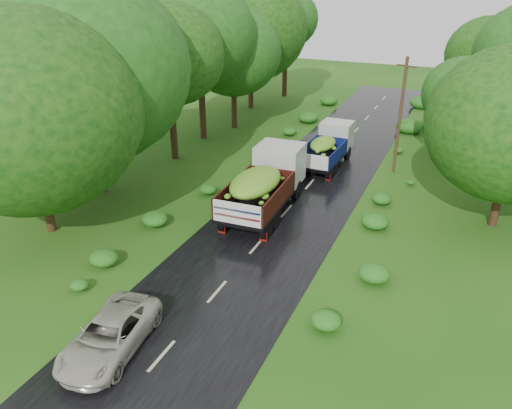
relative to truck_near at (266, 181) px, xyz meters
The scene contains 10 objects.
ground 11.85m from the truck_near, 84.86° to the right, with size 120.00×120.00×0.00m, color #144E10.
road 6.97m from the truck_near, 81.07° to the right, with size 6.50×80.00×0.02m, color black.
road_lines 6.02m from the truck_near, 79.53° to the right, with size 0.12×69.60×0.00m.
truck_near is the anchor object (origin of this frame).
truck_far 8.02m from the truck_near, 82.11° to the left, with size 2.20×5.89×2.46m.
car 12.16m from the truck_near, 93.19° to the right, with size 2.03×4.40×1.22m, color #B6B3A2.
utility_pole 10.13m from the truck_near, 57.74° to the left, with size 1.19×0.56×7.15m.
trees_left 12.84m from the truck_near, 140.37° to the left, with size 5.74×35.59×9.38m.
trees_right 17.46m from the truck_near, 51.12° to the left, with size 7.20×25.17×8.37m.
shrubs 2.88m from the truck_near, 65.59° to the left, with size 11.90×44.00×0.70m.
Camera 1 is at (8.04, -10.56, 11.73)m, focal length 35.00 mm.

